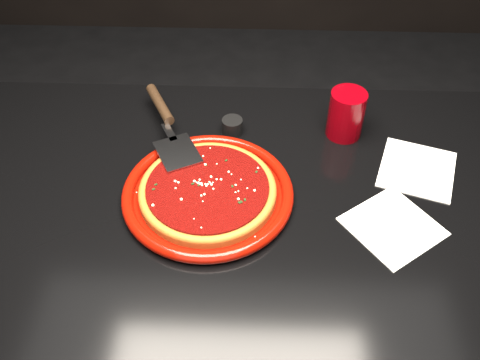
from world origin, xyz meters
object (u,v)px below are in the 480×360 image
at_px(table, 235,318).
at_px(pizza_server, 169,125).
at_px(plate, 208,193).
at_px(cup, 346,114).
at_px(ramekin, 232,126).

distance_m(table, pizza_server, 0.48).
xyz_separation_m(plate, cup, (0.28, 0.20, 0.04)).
bearing_deg(ramekin, table, -86.83).
distance_m(plate, ramekin, 0.20).
relative_size(table, ramekin, 27.06).
relative_size(table, cup, 11.45).
distance_m(table, ramekin, 0.46).
distance_m(plate, pizza_server, 0.19).
height_order(table, plate, plate).
bearing_deg(plate, pizza_server, 119.32).
bearing_deg(pizza_server, ramekin, -13.55).
relative_size(cup, ramekin, 2.36).
bearing_deg(ramekin, pizza_server, -167.24).
bearing_deg(plate, cup, 35.85).
bearing_deg(ramekin, cup, 1.14).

